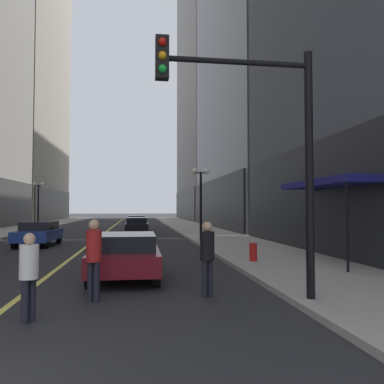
# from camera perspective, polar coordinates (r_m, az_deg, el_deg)

# --- Properties ---
(ground_plane) EXTENTS (200.00, 200.00, 0.00)m
(ground_plane) POSITION_cam_1_polar(r_m,az_deg,el_deg) (39.31, -12.03, -5.34)
(ground_plane) COLOR #262628
(sidewalk_left) EXTENTS (4.50, 78.00, 0.15)m
(sidewalk_left) POSITION_cam_1_polar(r_m,az_deg,el_deg) (40.72, -23.73, -4.98)
(sidewalk_left) COLOR #9E9991
(sidewalk_left) RESTS_ON ground
(sidewalk_right) EXTENTS (4.50, 78.00, 0.15)m
(sidewalk_right) POSITION_cam_1_polar(r_m,az_deg,el_deg) (39.60, 0.02, -5.26)
(sidewalk_right) COLOR #9E9991
(sidewalk_right) RESTS_ON ground
(lane_centre_stripe) EXTENTS (0.16, 70.00, 0.01)m
(lane_centre_stripe) POSITION_cam_1_polar(r_m,az_deg,el_deg) (39.31, -12.03, -5.33)
(lane_centre_stripe) COLOR #E5D64C
(lane_centre_stripe) RESTS_ON ground
(building_left_far) EXTENTS (15.68, 26.00, 47.68)m
(building_left_far) POSITION_cam_1_polar(r_m,az_deg,el_deg) (70.89, -25.80, 15.71)
(building_left_far) COLOR #B7AD99
(building_left_far) RESTS_ON ground
(building_right_mid) EXTENTS (14.32, 24.00, 41.55)m
(building_right_mid) POSITION_cam_1_polar(r_m,az_deg,el_deg) (45.40, 12.75, 21.92)
(building_right_mid) COLOR slate
(building_right_mid) RESTS_ON ground
(building_right_far) EXTENTS (13.46, 26.00, 50.61)m
(building_right_far) POSITION_cam_1_polar(r_m,az_deg,el_deg) (69.71, 4.58, 17.05)
(building_right_far) COLOR gray
(building_right_far) RESTS_ON ground
(storefront_awning_right) EXTENTS (1.60, 5.32, 3.12)m
(storefront_awning_right) POSITION_cam_1_polar(r_m,az_deg,el_deg) (15.11, 19.49, 1.19)
(storefront_awning_right) COLOR navy
(storefront_awning_right) RESTS_ON ground
(car_maroon) EXTENTS (1.97, 4.21, 1.32)m
(car_maroon) POSITION_cam_1_polar(r_m,az_deg,el_deg) (11.76, -9.82, -9.00)
(car_maroon) COLOR maroon
(car_maroon) RESTS_ON ground
(car_blue) EXTENTS (1.90, 4.04, 1.32)m
(car_blue) POSITION_cam_1_polar(r_m,az_deg,el_deg) (22.86, -21.75, -5.62)
(car_blue) COLOR navy
(car_blue) RESTS_ON ground
(car_black) EXTENTS (1.80, 4.70, 1.32)m
(car_black) POSITION_cam_1_polar(r_m,az_deg,el_deg) (30.98, -8.14, -4.85)
(car_black) COLOR black
(car_black) RESTS_ON ground
(car_silver) EXTENTS (1.79, 4.48, 1.32)m
(car_silver) POSITION_cam_1_polar(r_m,az_deg,el_deg) (37.74, -8.24, -4.40)
(car_silver) COLOR #B7B7BC
(car_silver) RESTS_ON ground
(pedestrian_in_red_jacket) EXTENTS (0.46, 0.46, 1.82)m
(pedestrian_in_red_jacket) POSITION_cam_1_polar(r_m,az_deg,el_deg) (8.99, -14.34, -8.77)
(pedestrian_in_red_jacket) COLOR black
(pedestrian_in_red_jacket) RESTS_ON ground
(pedestrian_in_white_shirt) EXTENTS (0.47, 0.47, 1.63)m
(pedestrian_in_white_shirt) POSITION_cam_1_polar(r_m,az_deg,el_deg) (7.79, -23.00, -10.64)
(pedestrian_in_white_shirt) COLOR black
(pedestrian_in_white_shirt) RESTS_ON ground
(pedestrian_in_black_coat) EXTENTS (0.46, 0.46, 1.76)m
(pedestrian_in_black_coat) POSITION_cam_1_polar(r_m,az_deg,el_deg) (9.21, 2.27, -8.96)
(pedestrian_in_black_coat) COLOR black
(pedestrian_in_black_coat) RESTS_ON ground
(traffic_light_near_right) EXTENTS (3.43, 0.35, 5.65)m
(traffic_light_near_right) POSITION_cam_1_polar(r_m,az_deg,el_deg) (8.46, 10.39, 8.96)
(traffic_light_near_right) COLOR black
(traffic_light_near_right) RESTS_ON ground
(street_lamp_left_far) EXTENTS (1.06, 0.36, 4.43)m
(street_lamp_left_far) POSITION_cam_1_polar(r_m,az_deg,el_deg) (38.29, -21.80, -0.43)
(street_lamp_left_far) COLOR black
(street_lamp_left_far) RESTS_ON ground
(street_lamp_right_mid) EXTENTS (1.06, 0.36, 4.43)m
(street_lamp_right_mid) POSITION_cam_1_polar(r_m,az_deg,el_deg) (22.72, 1.31, 0.60)
(street_lamp_right_mid) COLOR black
(street_lamp_right_mid) RESTS_ON ground
(fire_hydrant_right) EXTENTS (0.28, 0.28, 0.80)m
(fire_hydrant_right) POSITION_cam_1_polar(r_m,az_deg,el_deg) (14.38, 9.05, -9.06)
(fire_hydrant_right) COLOR red
(fire_hydrant_right) RESTS_ON ground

